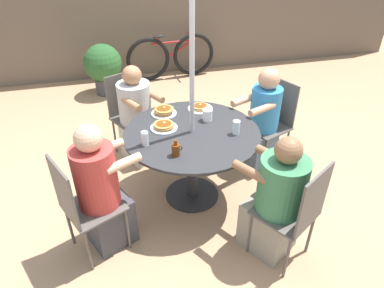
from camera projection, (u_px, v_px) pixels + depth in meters
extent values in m
plane|color=tan|center=(192.00, 195.00, 3.51)|extent=(12.00, 12.00, 0.00)
cube|color=brown|center=(142.00, 21.00, 5.79)|extent=(10.00, 0.06, 1.86)
cylinder|color=#28282B|center=(192.00, 194.00, 3.51)|extent=(0.54, 0.54, 0.01)
cylinder|color=#28282B|center=(192.00, 166.00, 3.31)|extent=(0.11, 0.11, 0.73)
cylinder|color=#28282B|center=(192.00, 133.00, 3.10)|extent=(1.24, 1.24, 0.03)
cylinder|color=#ADADB2|center=(192.00, 95.00, 2.90)|extent=(0.04, 0.04, 2.24)
cylinder|color=#514C47|center=(156.00, 137.00, 4.01)|extent=(0.02, 0.02, 0.45)
cylinder|color=#514C47|center=(131.00, 148.00, 3.82)|extent=(0.02, 0.02, 0.45)
cylinder|color=#514C47|center=(140.00, 126.00, 4.24)|extent=(0.02, 0.02, 0.45)
cylinder|color=#514C47|center=(115.00, 136.00, 4.04)|extent=(0.02, 0.02, 0.45)
cube|color=#514C47|center=(134.00, 119.00, 3.90)|extent=(0.55, 0.55, 0.02)
cube|color=#514C47|center=(122.00, 94.00, 3.89)|extent=(0.36, 0.19, 0.48)
cube|color=beige|center=(141.00, 141.00, 3.96)|extent=(0.48, 0.49, 0.45)
cylinder|color=#B2B2B2|center=(135.00, 103.00, 3.74)|extent=(0.36, 0.36, 0.47)
sphere|color=#A3704C|center=(132.00, 75.00, 3.56)|extent=(0.21, 0.21, 0.21)
cylinder|color=#A3704C|center=(155.00, 96.00, 3.65)|extent=(0.19, 0.29, 0.07)
cylinder|color=#A3704C|center=(131.00, 104.00, 3.49)|extent=(0.19, 0.29, 0.07)
cylinder|color=#514C47|center=(107.00, 206.00, 3.05)|extent=(0.02, 0.02, 0.45)
cylinder|color=#514C47|center=(128.00, 229.00, 2.83)|extent=(0.02, 0.02, 0.45)
cylinder|color=#514C47|center=(70.00, 225.00, 2.86)|extent=(0.02, 0.02, 0.45)
cylinder|color=#514C47|center=(88.00, 251.00, 2.64)|extent=(0.02, 0.02, 0.45)
cube|color=#514C47|center=(94.00, 206.00, 2.72)|extent=(0.55, 0.55, 0.02)
cube|color=#514C47|center=(64.00, 193.00, 2.47)|extent=(0.18, 0.36, 0.48)
cube|color=#3D3D42|center=(110.00, 221.00, 2.90)|extent=(0.45, 0.43, 0.45)
cylinder|color=#B73833|center=(96.00, 178.00, 2.61)|extent=(0.33, 0.33, 0.53)
sphere|color=#DBA884|center=(88.00, 138.00, 2.41)|extent=(0.21, 0.21, 0.21)
cylinder|color=#DBA884|center=(106.00, 148.00, 2.72)|extent=(0.29, 0.19, 0.07)
cylinder|color=#DBA884|center=(123.00, 163.00, 2.55)|extent=(0.29, 0.19, 0.07)
cylinder|color=#514C47|center=(250.00, 233.00, 2.79)|extent=(0.02, 0.02, 0.45)
cylinder|color=#514C47|center=(274.00, 211.00, 3.00)|extent=(0.02, 0.02, 0.45)
cylinder|color=#514C47|center=(287.00, 258.00, 2.58)|extent=(0.02, 0.02, 0.45)
cylinder|color=#514C47|center=(310.00, 233.00, 2.79)|extent=(0.02, 0.02, 0.45)
cube|color=#514C47|center=(284.00, 212.00, 2.66)|extent=(0.56, 0.56, 0.02)
cube|color=#514C47|center=(314.00, 201.00, 2.41)|extent=(0.35, 0.22, 0.48)
cube|color=gray|center=(268.00, 225.00, 2.86)|extent=(0.50, 0.51, 0.45)
cylinder|color=#38754C|center=(282.00, 186.00, 2.57)|extent=(0.37, 0.37, 0.47)
sphere|color=brown|center=(289.00, 150.00, 2.39)|extent=(0.20, 0.20, 0.20)
cylinder|color=brown|center=(251.00, 172.00, 2.54)|extent=(0.22, 0.30, 0.07)
cylinder|color=brown|center=(273.00, 156.00, 2.71)|extent=(0.22, 0.30, 0.07)
cylinder|color=#514C47|center=(264.00, 157.00, 3.68)|extent=(0.02, 0.02, 0.45)
cylinder|color=#514C47|center=(242.00, 143.00, 3.92)|extent=(0.02, 0.02, 0.45)
cylinder|color=#514C47|center=(286.00, 146.00, 3.86)|extent=(0.02, 0.02, 0.45)
cylinder|color=#514C47|center=(264.00, 133.00, 4.09)|extent=(0.02, 0.02, 0.45)
cube|color=#514C47|center=(266.00, 127.00, 3.76)|extent=(0.54, 0.54, 0.02)
cube|color=#514C47|center=(282.00, 102.00, 3.72)|extent=(0.16, 0.37, 0.48)
cube|color=slate|center=(257.00, 148.00, 3.84)|extent=(0.42, 0.40, 0.45)
cylinder|color=teal|center=(265.00, 109.00, 3.60)|extent=(0.31, 0.31, 0.49)
sphere|color=tan|center=(269.00, 79.00, 3.42)|extent=(0.22, 0.22, 0.22)
cylinder|color=tan|center=(262.00, 109.00, 3.36)|extent=(0.33, 0.18, 0.07)
cylinder|color=tan|center=(244.00, 100.00, 3.53)|extent=(0.33, 0.18, 0.07)
cylinder|color=white|center=(164.00, 128.00, 3.14)|extent=(0.25, 0.25, 0.01)
cylinder|color=#AD7A3D|center=(164.00, 127.00, 3.13)|extent=(0.17, 0.17, 0.01)
cylinder|color=#AD7A3D|center=(165.00, 126.00, 3.12)|extent=(0.18, 0.18, 0.01)
cylinder|color=#AD7A3D|center=(164.00, 124.00, 3.12)|extent=(0.18, 0.18, 0.01)
ellipsoid|color=brown|center=(164.00, 123.00, 3.11)|extent=(0.14, 0.13, 0.00)
cube|color=#F4E084|center=(164.00, 123.00, 3.12)|extent=(0.03, 0.03, 0.01)
cylinder|color=white|center=(200.00, 109.00, 3.46)|extent=(0.25, 0.25, 0.01)
cylinder|color=#AD7A3D|center=(200.00, 108.00, 3.45)|extent=(0.16, 0.16, 0.01)
cylinder|color=#AD7A3D|center=(200.00, 107.00, 3.44)|extent=(0.16, 0.16, 0.01)
cylinder|color=#AD7A3D|center=(200.00, 106.00, 3.44)|extent=(0.16, 0.16, 0.01)
ellipsoid|color=brown|center=(200.00, 105.00, 3.44)|extent=(0.13, 0.12, 0.00)
cube|color=#F4E084|center=(200.00, 104.00, 3.44)|extent=(0.02, 0.02, 0.01)
cylinder|color=white|center=(164.00, 113.00, 3.37)|extent=(0.25, 0.25, 0.01)
cylinder|color=#AD7A3D|center=(163.00, 112.00, 3.36)|extent=(0.17, 0.17, 0.01)
cylinder|color=#AD7A3D|center=(164.00, 111.00, 3.36)|extent=(0.17, 0.17, 0.01)
cylinder|color=#AD7A3D|center=(163.00, 110.00, 3.35)|extent=(0.19, 0.19, 0.01)
cylinder|color=#AD7A3D|center=(164.00, 109.00, 3.34)|extent=(0.19, 0.19, 0.01)
ellipsoid|color=brown|center=(164.00, 108.00, 3.34)|extent=(0.14, 0.13, 0.00)
cube|color=#F4E084|center=(164.00, 107.00, 3.34)|extent=(0.03, 0.03, 0.01)
cylinder|color=#602D0F|center=(176.00, 150.00, 2.76)|extent=(0.07, 0.07, 0.10)
cylinder|color=#602D0F|center=(176.00, 142.00, 2.72)|extent=(0.03, 0.03, 0.04)
torus|color=#602D0F|center=(180.00, 148.00, 2.76)|extent=(0.05, 0.01, 0.05)
cylinder|color=white|center=(207.00, 115.00, 3.24)|extent=(0.09, 0.09, 0.10)
cylinder|color=white|center=(208.00, 110.00, 3.21)|extent=(0.09, 0.09, 0.01)
cylinder|color=silver|center=(145.00, 138.00, 2.88)|extent=(0.07, 0.07, 0.13)
cylinder|color=silver|center=(236.00, 127.00, 3.03)|extent=(0.07, 0.07, 0.13)
torus|color=black|center=(148.00, 60.00, 5.81)|extent=(0.75, 0.13, 0.75)
torus|color=black|center=(194.00, 55.00, 6.03)|extent=(0.75, 0.13, 0.75)
cylinder|color=maroon|center=(171.00, 42.00, 5.78)|extent=(0.67, 0.09, 0.03)
cylinder|color=maroon|center=(180.00, 49.00, 5.89)|extent=(0.51, 0.07, 0.29)
cylinder|color=maroon|center=(159.00, 40.00, 5.69)|extent=(0.03, 0.03, 0.10)
ellipsoid|color=black|center=(159.00, 37.00, 5.66)|extent=(0.20, 0.09, 0.04)
cylinder|color=maroon|center=(191.00, 36.00, 5.84)|extent=(0.06, 0.44, 0.03)
cylinder|color=#3D3D3F|center=(106.00, 86.00, 5.51)|extent=(0.33, 0.33, 0.26)
sphere|color=#285628|center=(103.00, 63.00, 5.30)|extent=(0.58, 0.58, 0.58)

